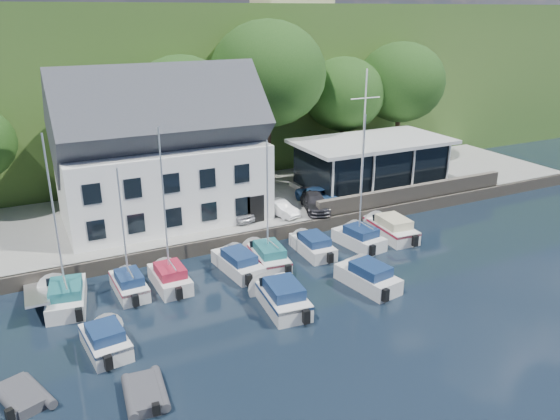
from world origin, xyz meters
The scene contains 32 objects.
ground centered at (0.00, 0.00, 0.00)m, with size 180.00×180.00×0.00m, color black.
quay centered at (0.00, 17.50, 0.50)m, with size 60.00×13.00×1.00m, color gray.
quay_face centered at (0.00, 11.00, 0.50)m, with size 60.00×0.30×1.00m, color #61594D.
hillside centered at (0.00, 62.00, 8.00)m, with size 160.00×75.00×16.00m, color #335720.
field_patch centered at (8.00, 70.00, 16.15)m, with size 50.00×30.00×0.30m, color olive.
harbor_building centered at (-7.00, 16.50, 5.35)m, with size 14.40×8.20×8.70m, color white, non-canonical shape.
club_pavilion centered at (11.00, 16.00, 3.05)m, with size 13.20×7.20×4.10m, color black, non-canonical shape.
seawall centered at (12.00, 11.40, 1.60)m, with size 18.00×0.50×1.20m, color #61594D.
gangway centered at (-16.50, 9.00, 0.00)m, with size 1.20×6.00×1.40m, color silver, non-canonical shape.
car_silver centered at (-2.60, 13.91, 1.63)m, with size 1.50×3.72×1.27m, color silver.
car_white centered at (0.72, 13.05, 1.55)m, with size 1.17×3.34×1.10m, color white.
car_dgrey centered at (3.65, 12.89, 1.62)m, with size 1.74×4.28×1.24m, color #2B2A2E.
car_blue centered at (4.56, 13.82, 1.66)m, with size 1.53×3.86×1.32m, color #2F5A92.
flagpole centered at (7.18, 12.00, 6.24)m, with size 2.52×0.20×10.49m, color white, non-canonical shape.
tree_1 centered at (-10.55, 21.37, 5.64)m, with size 6.79×6.79×9.28m, color #183811, non-canonical shape.
tree_2 centered at (-3.61, 22.07, 6.59)m, with size 8.19×8.19×11.19m, color #183811, non-canonical shape.
tree_3 centered at (4.23, 22.41, 7.90)m, with size 10.10×10.10×13.81m, color #183811, non-canonical shape.
tree_4 centered at (12.11, 22.49, 6.23)m, with size 7.65×7.65×10.46m, color #183811, non-canonical shape.
tree_5 centered at (18.37, 22.03, 6.83)m, with size 8.54×8.54×11.67m, color #183811, non-canonical shape.
boat_r1_0 centered at (-15.01, 7.89, 4.50)m, with size 2.15×5.96×9.00m, color silver, non-canonical shape.
boat_r1_1 centered at (-11.61, 7.82, 4.17)m, with size 1.71×5.09×8.34m, color silver, non-canonical shape.
boat_r1_2 centered at (-9.29, 7.57, 4.35)m, with size 1.92×5.29×8.71m, color silver, non-canonical shape.
boat_r1_3 centered at (-4.93, 7.62, 0.71)m, with size 1.86×6.11×1.43m, color silver, non-canonical shape.
boat_r1_4 centered at (-2.77, 7.78, 4.25)m, with size 1.95×6.22×8.50m, color silver, non-canonical shape.
boat_r1_5 centered at (0.63, 7.94, 0.69)m, with size 1.90×5.63×1.37m, color silver, non-canonical shape.
boat_r1_6 centered at (4.09, 7.54, 4.47)m, with size 2.06×5.41×8.94m, color silver, non-canonical shape.
boat_r1_7 centered at (7.11, 7.90, 0.78)m, with size 2.17×6.53×1.55m, color silver, non-canonical shape.
boat_r2_0 centered at (-13.84, 2.58, 0.71)m, with size 1.92×4.76×1.42m, color silver, non-canonical shape.
boat_r2_2 centered at (-4.43, 2.48, 0.79)m, with size 2.18×6.17×1.57m, color silver, non-canonical shape.
boat_r2_3 centered at (1.20, 2.36, 0.77)m, with size 2.04×5.81×1.53m, color silver, non-canonical shape.
dinghy_0 centered at (-17.63, 0.45, 0.34)m, with size 1.75×2.91×0.68m, color #37383D, non-canonical shape.
dinghy_1 centered at (-12.98, -1.72, 0.35)m, with size 1.78×2.97×0.69m, color #37383D, non-canonical shape.
Camera 1 is at (-16.31, -21.16, 15.44)m, focal length 35.00 mm.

